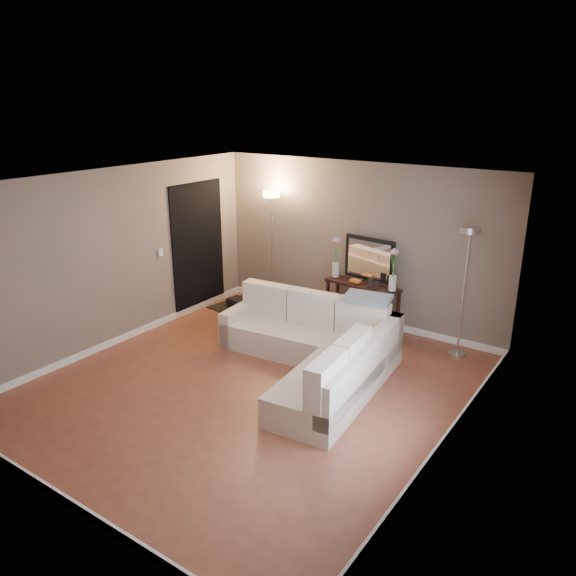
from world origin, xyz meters
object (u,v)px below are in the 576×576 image
Objects in this scene: console_table at (358,303)px; floor_lamp_unlit at (466,266)px; floor_lamp_lit at (272,227)px; sectional_sofa at (317,348)px.

console_table is 0.67× the size of floor_lamp_unlit.
console_table is 1.89m from floor_lamp_unlit.
console_table is at bearing 178.12° from floor_lamp_unlit.
floor_lamp_lit reaches higher than floor_lamp_unlit.
sectional_sofa is 1.45× the size of floor_lamp_unlit.
floor_lamp_unlit reaches higher than sectional_sofa.
floor_lamp_lit is at bearing 177.71° from floor_lamp_unlit.
floor_lamp_lit is (-1.73, 0.08, 1.00)m from console_table.
floor_lamp_lit is at bearing 177.31° from console_table.
console_table is 2.00m from floor_lamp_lit.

